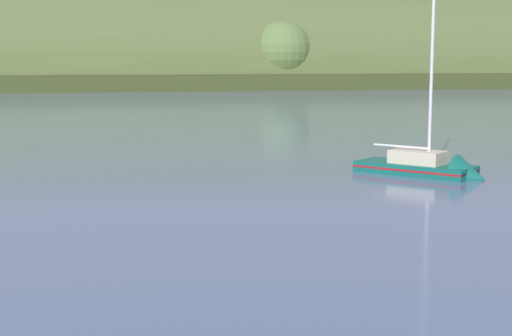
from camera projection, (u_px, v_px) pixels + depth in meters
name	position (u px, v px, depth m)	size (l,w,h in m)	color
far_shoreline_hill	(279.00, 83.00, 203.19)	(586.98, 124.99, 55.09)	#35401E
sailboat_midwater_white	(431.00, 171.00, 45.42)	(6.68, 7.85, 13.03)	#0F564C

